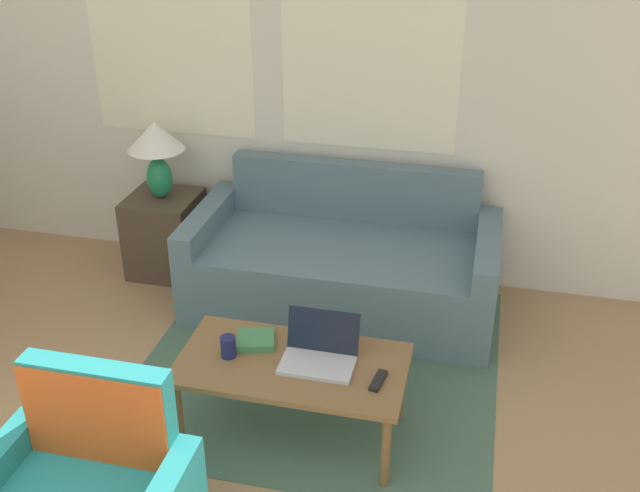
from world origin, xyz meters
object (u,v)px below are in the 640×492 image
object	(u,v)px
coffee_table	(292,370)
cup_navy	(228,347)
couch	(344,265)
book_red	(256,340)
table_lamp	(156,146)
tv_remote	(378,381)
laptop	(319,352)

from	to	relation	value
coffee_table	cup_navy	size ratio (longest dim) A/B	10.10
couch	book_red	xyz separation A→B (m)	(-0.20, -1.16, 0.18)
couch	table_lamp	xyz separation A→B (m)	(-1.26, 0.14, 0.64)
table_lamp	book_red	size ratio (longest dim) A/B	2.30
tv_remote	book_red	bearing A→B (deg)	165.29
couch	coffee_table	bearing A→B (deg)	-89.55
cup_navy	tv_remote	world-z (taller)	cup_navy
coffee_table	laptop	distance (m)	0.16
couch	table_lamp	distance (m)	1.42
laptop	book_red	xyz separation A→B (m)	(-0.34, 0.07, -0.03)
tv_remote	cup_navy	bearing A→B (deg)	177.32
couch	table_lamp	bearing A→B (deg)	173.78
table_lamp	coffee_table	size ratio (longest dim) A/B	0.47
coffee_table	table_lamp	bearing A→B (deg)	132.23
coffee_table	book_red	xyz separation A→B (m)	(-0.21, 0.11, 0.06)
coffee_table	cup_navy	distance (m)	0.32
laptop	book_red	size ratio (longest dim) A/B	1.55
table_lamp	tv_remote	bearing A→B (deg)	-40.71
table_lamp	coffee_table	distance (m)	1.97
laptop	tv_remote	world-z (taller)	laptop
cup_navy	table_lamp	bearing A→B (deg)	124.15
book_red	couch	bearing A→B (deg)	79.98
coffee_table	couch	bearing A→B (deg)	90.45
couch	coffee_table	distance (m)	1.27
couch	book_red	world-z (taller)	couch
laptop	book_red	distance (m)	0.35
laptop	couch	bearing A→B (deg)	96.30
table_lamp	tv_remote	distance (m)	2.29
couch	coffee_table	size ratio (longest dim) A/B	1.72
couch	cup_navy	size ratio (longest dim) A/B	17.39
table_lamp	book_red	bearing A→B (deg)	-50.65
couch	cup_navy	xyz separation A→B (m)	(-0.30, -1.29, 0.22)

